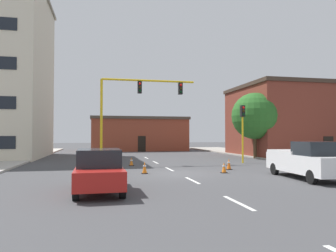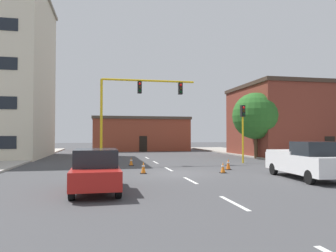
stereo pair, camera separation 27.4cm
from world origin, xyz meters
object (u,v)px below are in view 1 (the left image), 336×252
at_px(sedan_red_near_left, 99,170).
at_px(traffic_cone_roadside_b, 131,162).
at_px(pickup_truck_white, 308,160).
at_px(tree_right_mid, 255,116).
at_px(traffic_light_pole_right, 243,121).
at_px(traffic_cone_roadside_d, 229,164).
at_px(traffic_signal_gantry, 115,137).
at_px(traffic_cone_roadside_c, 224,168).
at_px(traffic_cone_roadside_a, 145,168).

height_order(sedan_red_near_left, traffic_cone_roadside_b, sedan_red_near_left).
bearing_deg(pickup_truck_white, tree_right_mid, 72.89).
xyz_separation_m(traffic_light_pole_right, traffic_cone_roadside_d, (-3.13, -4.44, -3.16)).
distance_m(traffic_signal_gantry, traffic_cone_roadside_d, 9.29).
bearing_deg(tree_right_mid, traffic_cone_roadside_d, -126.12).
height_order(tree_right_mid, traffic_cone_roadside_b, tree_right_mid).
bearing_deg(pickup_truck_white, traffic_cone_roadside_c, 134.61).
bearing_deg(sedan_red_near_left, traffic_signal_gantry, 84.41).
xyz_separation_m(tree_right_mid, traffic_cone_roadside_d, (-6.70, -9.18, -3.86)).
relative_size(traffic_cone_roadside_c, traffic_cone_roadside_d, 0.88).
bearing_deg(traffic_cone_roadside_a, pickup_truck_white, -26.40).
bearing_deg(traffic_signal_gantry, traffic_cone_roadside_a, -76.92).
relative_size(tree_right_mid, sedan_red_near_left, 1.45).
height_order(traffic_light_pole_right, traffic_cone_roadside_c, traffic_light_pole_right).
xyz_separation_m(tree_right_mid, traffic_cone_roadside_a, (-12.55, -10.21, -3.87)).
relative_size(traffic_signal_gantry, sedan_red_near_left, 1.86).
distance_m(tree_right_mid, traffic_cone_roadside_b, 14.33).
xyz_separation_m(sedan_red_near_left, traffic_cone_roadside_b, (2.39, 10.87, -0.58)).
bearing_deg(pickup_truck_white, traffic_light_pole_right, 85.10).
height_order(traffic_signal_gantry, traffic_cone_roadside_c, traffic_signal_gantry).
relative_size(traffic_signal_gantry, traffic_cone_roadside_b, 13.35).
xyz_separation_m(traffic_light_pole_right, sedan_red_near_left, (-11.65, -11.15, -2.64)).
height_order(pickup_truck_white, traffic_cone_roadside_c, pickup_truck_white).
height_order(traffic_light_pole_right, traffic_cone_roadside_d, traffic_light_pole_right).
bearing_deg(traffic_cone_roadside_d, traffic_cone_roadside_b, 145.78).
xyz_separation_m(traffic_light_pole_right, pickup_truck_white, (-0.82, -9.52, -2.55)).
relative_size(pickup_truck_white, sedan_red_near_left, 1.22).
xyz_separation_m(traffic_signal_gantry, traffic_cone_roadside_c, (6.31, -7.07, -1.88)).
xyz_separation_m(traffic_cone_roadside_a, traffic_cone_roadside_d, (5.85, 1.02, 0.01)).
bearing_deg(traffic_cone_roadside_c, traffic_cone_roadside_b, 131.06).
height_order(traffic_signal_gantry, pickup_truck_white, traffic_signal_gantry).
distance_m(traffic_light_pole_right, tree_right_mid, 5.98).
xyz_separation_m(tree_right_mid, traffic_cone_roadside_c, (-7.74, -10.87, -3.90)).
distance_m(pickup_truck_white, traffic_cone_roadside_b, 12.54).
relative_size(sedan_red_near_left, traffic_cone_roadside_b, 7.16).
bearing_deg(traffic_cone_roadside_d, traffic_cone_roadside_a, -170.08).
height_order(traffic_light_pole_right, traffic_cone_roadside_a, traffic_light_pole_right).
bearing_deg(tree_right_mid, traffic_cone_roadside_b, -158.68).
height_order(traffic_cone_roadside_a, traffic_cone_roadside_d, traffic_cone_roadside_d).
distance_m(tree_right_mid, traffic_cone_roadside_c, 13.90).
bearing_deg(sedan_red_near_left, traffic_cone_roadside_c, 33.83).
bearing_deg(traffic_cone_roadside_b, traffic_cone_roadside_d, -34.22).
bearing_deg(tree_right_mid, traffic_cone_roadside_c, -125.45).
bearing_deg(traffic_signal_gantry, traffic_cone_roadside_b, -45.29).
distance_m(traffic_cone_roadside_b, traffic_cone_roadside_c, 7.77).
bearing_deg(traffic_cone_roadside_a, tree_right_mid, 39.12).
bearing_deg(tree_right_mid, pickup_truck_white, -107.11).
bearing_deg(traffic_cone_roadside_b, tree_right_mid, 21.32).
relative_size(traffic_cone_roadside_b, traffic_cone_roadside_c, 0.94).
xyz_separation_m(traffic_cone_roadside_b, traffic_cone_roadside_d, (6.14, -4.17, 0.06)).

